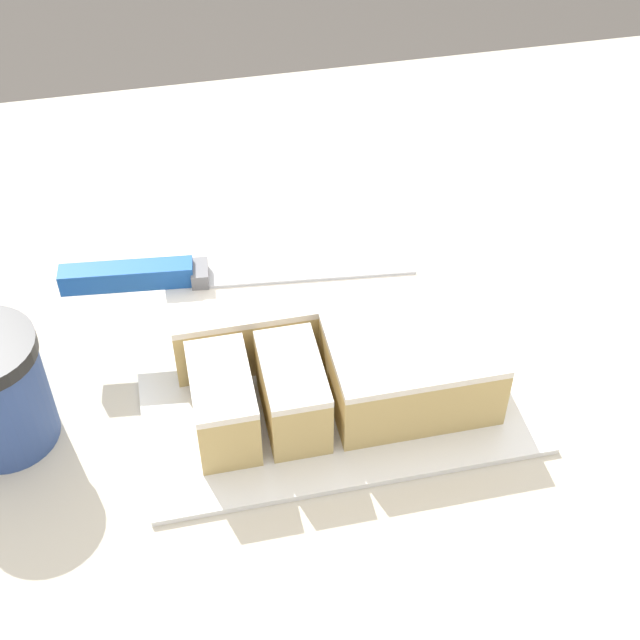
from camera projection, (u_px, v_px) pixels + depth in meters
The scene contains 4 objects.
countertop at pixel (349, 577), 1.21m from camera, with size 1.40×1.10×0.92m.
cake_board at pixel (320, 347), 0.88m from camera, with size 0.36×0.34×0.01m.
cake at pixel (324, 317), 0.86m from camera, with size 0.28×0.27×0.07m.
knife at pixel (171, 275), 0.84m from camera, with size 0.34×0.06×0.02m.
Camera 1 is at (-0.17, -0.61, 1.55)m, focal length 50.00 mm.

